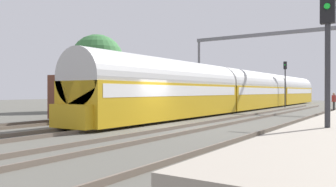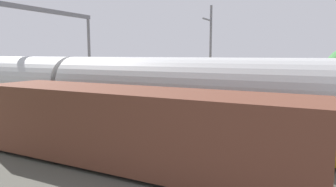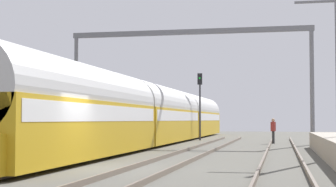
{
  "view_description": "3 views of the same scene",
  "coord_description": "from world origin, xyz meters",
  "px_view_note": "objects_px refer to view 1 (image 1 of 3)",
  "views": [
    {
      "loc": [
        10.16,
        -15.25,
        1.85
      ],
      "look_at": [
        -2.06,
        3.53,
        1.71
      ],
      "focal_mm": 36.6,
      "sensor_mm": 36.0,
      "label": 1
    },
    {
      "loc": [
        -15.43,
        -1.29,
        4.13
      ],
      "look_at": [
        0.87,
        7.01,
        1.78
      ],
      "focal_mm": 32.88,
      "sensor_mm": 36.0,
      "label": 2
    },
    {
      "loc": [
        6.13,
        -17.5,
        1.62
      ],
      "look_at": [
        -1.03,
        17.36,
        3.34
      ],
      "focal_mm": 58.54,
      "sensor_mm": 36.0,
      "label": 3
    }
  ],
  "objects_px": {
    "passenger_train": "(253,90)",
    "railway_signal_far": "(285,78)",
    "person_crossing": "(334,100)",
    "catenary_gantry": "(271,51)",
    "railway_signal_near": "(328,50)",
    "freight_car": "(132,96)"
  },
  "relations": [
    {
      "from": "freight_car",
      "to": "catenary_gantry",
      "type": "xyz_separation_m",
      "value": [
        6.19,
        14.59,
        4.45
      ]
    },
    {
      "from": "railway_signal_near",
      "to": "passenger_train",
      "type": "bearing_deg",
      "value": 113.12
    },
    {
      "from": "passenger_train",
      "to": "railway_signal_far",
      "type": "distance_m",
      "value": 6.24
    },
    {
      "from": "person_crossing",
      "to": "railway_signal_near",
      "type": "relative_size",
      "value": 0.38
    },
    {
      "from": "person_crossing",
      "to": "railway_signal_near",
      "type": "bearing_deg",
      "value": -154.72
    },
    {
      "from": "railway_signal_near",
      "to": "catenary_gantry",
      "type": "height_order",
      "value": "catenary_gantry"
    },
    {
      "from": "passenger_train",
      "to": "catenary_gantry",
      "type": "relative_size",
      "value": 2.93
    },
    {
      "from": "person_crossing",
      "to": "freight_car",
      "type": "bearing_deg",
      "value": 161.81
    },
    {
      "from": "railway_signal_near",
      "to": "railway_signal_far",
      "type": "xyz_separation_m",
      "value": [
        -8.92,
        31.15,
        0.47
      ]
    },
    {
      "from": "railway_signal_far",
      "to": "catenary_gantry",
      "type": "distance_m",
      "value": 6.75
    },
    {
      "from": "person_crossing",
      "to": "railway_signal_near",
      "type": "distance_m",
      "value": 26.46
    },
    {
      "from": "person_crossing",
      "to": "railway_signal_far",
      "type": "relative_size",
      "value": 0.32
    },
    {
      "from": "person_crossing",
      "to": "railway_signal_far",
      "type": "bearing_deg",
      "value": 67.97
    },
    {
      "from": "freight_car",
      "to": "catenary_gantry",
      "type": "relative_size",
      "value": 0.77
    },
    {
      "from": "person_crossing",
      "to": "catenary_gantry",
      "type": "distance_m",
      "value": 7.58
    },
    {
      "from": "passenger_train",
      "to": "person_crossing",
      "type": "height_order",
      "value": "passenger_train"
    },
    {
      "from": "freight_car",
      "to": "catenary_gantry",
      "type": "distance_m",
      "value": 16.46
    },
    {
      "from": "freight_car",
      "to": "railway_signal_far",
      "type": "height_order",
      "value": "railway_signal_far"
    },
    {
      "from": "freight_car",
      "to": "railway_signal_near",
      "type": "xyz_separation_m",
      "value": [
        14.96,
        -10.3,
        1.46
      ]
    },
    {
      "from": "railway_signal_near",
      "to": "catenary_gantry",
      "type": "bearing_deg",
      "value": 109.42
    },
    {
      "from": "railway_signal_near",
      "to": "catenary_gantry",
      "type": "relative_size",
      "value": 0.27
    },
    {
      "from": "passenger_train",
      "to": "railway_signal_far",
      "type": "bearing_deg",
      "value": 71.6
    }
  ]
}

